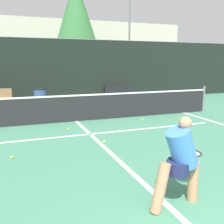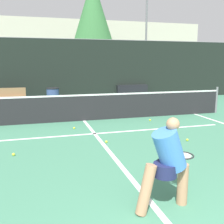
# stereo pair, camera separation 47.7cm
# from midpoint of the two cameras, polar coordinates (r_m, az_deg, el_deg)

# --- Properties ---
(court_service_line) EXTENTS (8.25, 0.10, 0.01)m
(court_service_line) POSITION_cam_midpoint_polar(r_m,az_deg,el_deg) (7.68, -6.56, -4.81)
(court_service_line) COLOR white
(court_service_line) RESTS_ON ground
(court_center_mark) EXTENTS (0.10, 7.21, 0.01)m
(court_center_mark) POSITION_cam_midpoint_polar(r_m,az_deg,el_deg) (6.03, -2.31, -9.18)
(court_center_mark) COLOR white
(court_center_mark) RESTS_ON ground
(net) EXTENTS (11.09, 0.09, 1.07)m
(net) POSITION_cam_midpoint_polar(r_m,az_deg,el_deg) (9.29, -9.34, 1.06)
(net) COLOR slate
(net) RESTS_ON ground
(fence_back) EXTENTS (24.00, 0.06, 3.26)m
(fence_back) POSITION_cam_midpoint_polar(r_m,az_deg,el_deg) (14.10, -13.55, 8.75)
(fence_back) COLOR black
(fence_back) RESTS_ON ground
(player_practicing) EXTENTS (1.12, 0.70, 1.33)m
(player_practicing) POSITION_cam_midpoint_polar(r_m,az_deg,el_deg) (3.84, 11.16, -10.15)
(player_practicing) COLOR tan
(player_practicing) RESTS_ON ground
(tennis_ball_scattered_0) EXTENTS (0.07, 0.07, 0.07)m
(tennis_ball_scattered_0) POSITION_cam_midpoint_polar(r_m,az_deg,el_deg) (8.24, -11.17, -3.64)
(tennis_ball_scattered_0) COLOR #D1E033
(tennis_ball_scattered_0) RESTS_ON ground
(tennis_ball_scattered_1) EXTENTS (0.07, 0.07, 0.07)m
(tennis_ball_scattered_1) POSITION_cam_midpoint_polar(r_m,az_deg,el_deg) (9.44, 5.14, -1.64)
(tennis_ball_scattered_1) COLOR #D1E033
(tennis_ball_scattered_1) RESTS_ON ground
(tennis_ball_scattered_3) EXTENTS (0.07, 0.07, 0.07)m
(tennis_ball_scattered_3) POSITION_cam_midpoint_polar(r_m,az_deg,el_deg) (4.62, 13.40, -15.58)
(tennis_ball_scattered_3) COLOR #D1E033
(tennis_ball_scattered_3) RESTS_ON ground
(tennis_ball_scattered_5) EXTENTS (0.07, 0.07, 0.07)m
(tennis_ball_scattered_5) POSITION_cam_midpoint_polar(r_m,az_deg,el_deg) (7.32, 13.36, -5.57)
(tennis_ball_scattered_5) COLOR #D1E033
(tennis_ball_scattered_5) RESTS_ON ground
(tennis_ball_scattered_6) EXTENTS (0.07, 0.07, 0.07)m
(tennis_ball_scattered_6) POSITION_cam_midpoint_polar(r_m,az_deg,el_deg) (6.81, -3.74, -6.53)
(tennis_ball_scattered_6) COLOR #D1E033
(tennis_ball_scattered_6) RESTS_ON ground
(tennis_ball_scattered_7) EXTENTS (0.07, 0.07, 0.07)m
(tennis_ball_scattered_7) POSITION_cam_midpoint_polar(r_m,az_deg,el_deg) (6.23, -23.09, -9.08)
(tennis_ball_scattered_7) COLOR #D1E033
(tennis_ball_scattered_7) RESTS_ON ground
(trash_bin) EXTENTS (0.62, 0.62, 0.84)m
(trash_bin) POSITION_cam_midpoint_polar(r_m,az_deg,el_deg) (13.02, -16.37, 3.13)
(trash_bin) COLOR #384C7F
(trash_bin) RESTS_ON ground
(parked_car) EXTENTS (1.79, 4.63, 1.33)m
(parked_car) POSITION_cam_midpoint_polar(r_m,az_deg,el_deg) (16.88, -1.93, 5.71)
(parked_car) COLOR black
(parked_car) RESTS_ON ground
(floodlight_mast) EXTENTS (1.10, 0.24, 9.94)m
(floodlight_mast) POSITION_cam_midpoint_polar(r_m,az_deg,el_deg) (23.27, 3.25, 21.00)
(floodlight_mast) COLOR slate
(floodlight_mast) RESTS_ON ground
(tree_mid) EXTENTS (3.29, 3.29, 8.78)m
(tree_mid) POSITION_cam_midpoint_polar(r_m,az_deg,el_deg) (22.81, -8.50, 21.15)
(tree_mid) COLOR brown
(tree_mid) RESTS_ON ground
(building_far) EXTENTS (36.00, 2.40, 6.67)m
(building_far) POSITION_cam_midpoint_polar(r_m,az_deg,el_deg) (30.83, -17.74, 12.69)
(building_far) COLOR beige
(building_far) RESTS_ON ground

